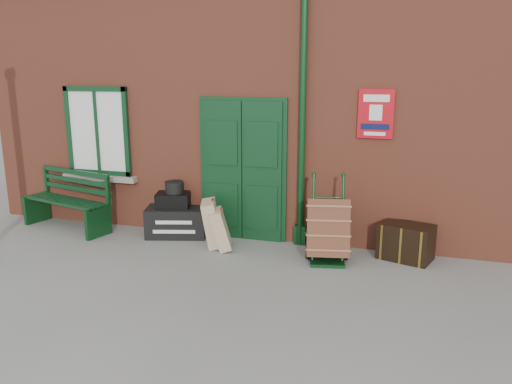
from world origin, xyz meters
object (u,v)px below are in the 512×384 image
at_px(houdini_trunk, 177,222).
at_px(dark_trunk, 406,242).
at_px(bench, 69,199).
at_px(porter_trolley, 328,229).

bearing_deg(houdini_trunk, dark_trunk, -16.01).
relative_size(bench, dark_trunk, 2.42).
xyz_separation_m(houdini_trunk, dark_trunk, (3.61, 0.00, 0.02)).
xyz_separation_m(porter_trolley, dark_trunk, (1.07, 0.38, -0.21)).
height_order(bench, houdini_trunk, bench).
bearing_deg(porter_trolley, dark_trunk, 7.45).
relative_size(porter_trolley, dark_trunk, 1.69).
height_order(houdini_trunk, dark_trunk, dark_trunk).
bearing_deg(porter_trolley, houdini_trunk, 159.34).
relative_size(bench, houdini_trunk, 1.81).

